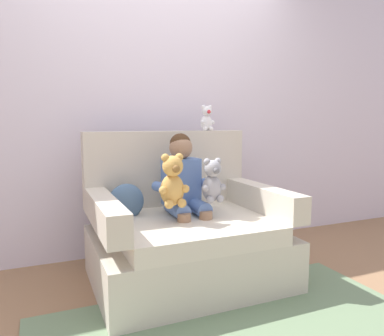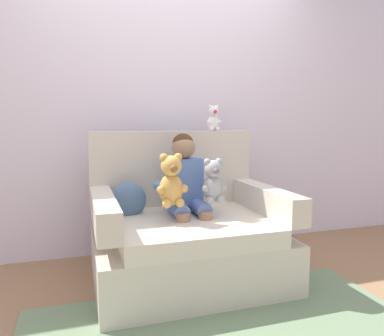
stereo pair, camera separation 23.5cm
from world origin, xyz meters
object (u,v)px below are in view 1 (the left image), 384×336
Objects in this scene: plush_grey at (212,181)px; plush_white_on_backrest at (207,119)px; seated_child at (184,185)px; plush_honey at (173,182)px; armchair at (185,235)px; throw_pillow at (126,202)px.

plush_grey is 1.44× the size of plush_white_on_backrest.
seated_child is at bearing -125.05° from plush_white_on_backrest.
plush_grey is at bearing 22.19° from plush_honey.
plush_honey is 1.15× the size of plush_grey.
seated_child is 2.69× the size of plush_grey.
plush_honey is 0.84m from plush_white_on_backrest.
plush_grey is at bearing -37.03° from armchair.
plush_honey is 1.66× the size of plush_white_on_backrest.
seated_child is 0.22m from plush_grey.
throw_pillow is (-0.74, -0.24, -0.59)m from plush_white_on_backrest.
armchair is 5.00× the size of throw_pillow.
plush_honey is (-0.16, -0.19, 0.06)m from seated_child.
plush_honey reaches higher than plush_grey.
plush_grey is (0.30, 0.03, -0.02)m from plush_honey.
plush_white_on_backrest is at bearing 47.65° from armchair.
plush_white_on_backrest is at bearing 64.29° from plush_grey.
plush_white_on_backrest is at bearing 44.26° from seated_child.
armchair is 0.36m from seated_child.
plush_honey is at bearing -130.66° from seated_child.
plush_white_on_backrest reaches higher than plush_honey.
armchair is at bearing -20.11° from throw_pillow.
throw_pillow is (-0.55, 0.26, -0.15)m from plush_grey.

